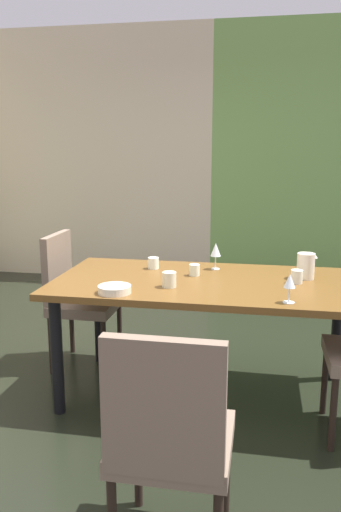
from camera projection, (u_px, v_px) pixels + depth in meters
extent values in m
cube|color=black|center=(132.00, 400.00, 3.14)|extent=(5.61, 5.97, 0.02)
cube|color=beige|center=(86.00, 157.00, 5.89)|extent=(2.98, 0.10, 2.88)
cube|color=#6D974C|center=(333.00, 158.00, 5.38)|extent=(2.63, 0.10, 2.88)
cube|color=brown|center=(208.00, 283.00, 3.04)|extent=(1.87, 0.96, 0.04)
cylinder|color=black|center=(99.00, 314.00, 3.63)|extent=(0.07, 0.07, 0.72)
cylinder|color=black|center=(337.00, 329.00, 3.34)|extent=(0.07, 0.07, 0.72)
cylinder|color=black|center=(57.00, 356.00, 2.90)|extent=(0.07, 0.07, 0.72)
cylinder|color=black|center=(333.00, 414.00, 2.56)|extent=(0.04, 0.04, 0.42)
cylinder|color=black|center=(325.00, 381.00, 2.93)|extent=(0.04, 0.04, 0.42)
cube|color=#756150|center=(86.00, 305.00, 3.54)|extent=(0.44, 0.44, 0.07)
cube|color=#756150|center=(57.00, 269.00, 3.53)|extent=(0.05, 0.42, 0.51)
cylinder|color=black|center=(120.00, 330.00, 3.74)|extent=(0.04, 0.04, 0.42)
cylinder|color=black|center=(104.00, 349.00, 3.38)|extent=(0.04, 0.04, 0.42)
cylinder|color=black|center=(72.00, 326.00, 3.81)|extent=(0.04, 0.04, 0.42)
cylinder|color=black|center=(51.00, 345.00, 3.45)|extent=(0.04, 0.04, 0.42)
cube|color=#756150|center=(174.00, 442.00, 1.89)|extent=(0.44, 0.44, 0.07)
cube|color=#756150|center=(163.00, 409.00, 1.65)|extent=(0.42, 0.05, 0.50)
cylinder|color=black|center=(138.00, 463.00, 2.16)|extent=(0.04, 0.04, 0.42)
cylinder|color=black|center=(226.00, 473.00, 2.09)|extent=(0.04, 0.04, 0.42)
cylinder|color=silver|center=(289.00, 302.00, 2.60)|extent=(0.06, 0.06, 0.00)
cylinder|color=silver|center=(289.00, 295.00, 2.59)|extent=(0.01, 0.01, 0.08)
cone|color=silver|center=(290.00, 281.00, 2.57)|extent=(0.06, 0.06, 0.07)
cylinder|color=silver|center=(215.00, 269.00, 3.31)|extent=(0.06, 0.06, 0.00)
cylinder|color=silver|center=(215.00, 262.00, 3.30)|extent=(0.01, 0.01, 0.09)
cone|color=silver|center=(216.00, 250.00, 3.29)|extent=(0.07, 0.07, 0.09)
cylinder|color=beige|center=(115.00, 289.00, 2.77)|extent=(0.19, 0.19, 0.04)
cylinder|color=white|center=(194.00, 270.00, 3.14)|extent=(0.07, 0.07, 0.07)
cylinder|color=white|center=(153.00, 263.00, 3.32)|extent=(0.07, 0.07, 0.08)
cylinder|color=white|center=(297.00, 277.00, 2.96)|extent=(0.07, 0.07, 0.08)
cylinder|color=beige|center=(169.00, 280.00, 2.88)|extent=(0.08, 0.08, 0.09)
cylinder|color=silver|center=(306.00, 266.00, 3.06)|extent=(0.11, 0.11, 0.16)
cone|color=silver|center=(315.00, 256.00, 3.04)|extent=(0.04, 0.04, 0.03)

